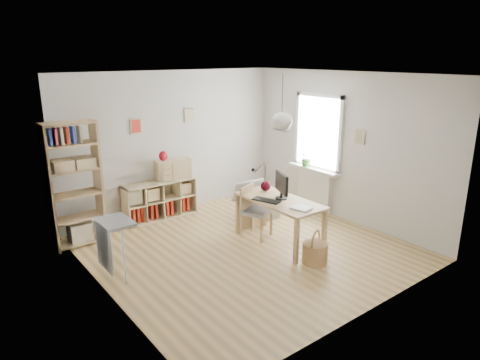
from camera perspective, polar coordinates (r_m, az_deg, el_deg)
ground at (r=6.90m, az=0.87°, el=-9.10°), size 4.50×4.50×0.00m
room_shell at (r=6.55m, az=5.58°, el=7.80°), size 4.50×4.50×4.50m
window_unit at (r=8.32m, az=10.45°, el=6.30°), size 0.07×1.16×1.46m
radiator at (r=8.57m, az=9.90°, el=-1.31°), size 0.10×0.80×0.80m
windowsill at (r=8.41m, az=9.81°, el=1.41°), size 0.22×1.20×0.06m
desk at (r=6.88m, az=5.27°, el=-3.34°), size 0.70×1.50×0.75m
cube_shelf at (r=8.19m, az=-10.85°, el=-2.95°), size 1.40×0.38×0.72m
tall_bookshelf at (r=7.17m, az=-21.32°, el=0.03°), size 0.80×0.38×2.00m
side_table at (r=6.00m, az=-16.83°, el=-6.93°), size 0.40×0.55×0.85m
chair at (r=7.17m, az=1.85°, el=-3.80°), size 0.55×0.55×0.87m
wicker_basket at (r=6.49m, az=9.97°, el=-9.46°), size 0.37×0.37×0.52m
storage_chest at (r=8.10m, az=2.41°, el=-3.50°), size 0.66×0.74×0.66m
monitor at (r=6.82m, az=5.57°, el=-0.59°), size 0.23×0.46×0.42m
keyboard at (r=6.76m, az=3.53°, el=-2.72°), size 0.31×0.48×0.02m
task_lamp at (r=7.26m, az=2.51°, el=0.86°), size 0.38×0.14×0.41m
yarn_ball at (r=7.24m, az=3.43°, el=-0.80°), size 0.17×0.17×0.17m
paper_tray at (r=6.47m, az=8.16°, el=-3.73°), size 0.28×0.32×0.03m
drawer_chest at (r=8.12m, az=-8.94°, el=1.46°), size 0.69×0.41×0.37m
red_vase at (r=7.97m, az=-10.22°, el=3.17°), size 0.15×0.15×0.19m
potted_plant at (r=8.47m, az=8.86°, el=2.95°), size 0.34×0.30×0.34m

